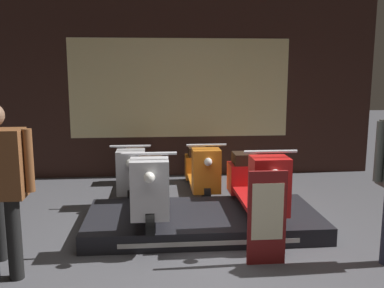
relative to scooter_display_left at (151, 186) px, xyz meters
name	(u,v)px	position (x,y,z in m)	size (l,w,h in m)	color
ground_plane	(202,263)	(0.51, -0.90, -0.55)	(30.00, 30.00, 0.00)	#4C4C51
shop_wall_back	(180,85)	(0.51, 2.70, 1.05)	(6.91, 0.09, 3.20)	#331E19
display_platform	(203,221)	(0.62, 0.02, -0.45)	(2.74, 1.31, 0.20)	black
scooter_display_left	(151,186)	(0.00, 0.00, 0.00)	(0.55, 1.70, 0.87)	black
scooter_display_right	(255,184)	(1.23, 0.00, 0.00)	(0.55, 1.70, 0.87)	black
scooter_backrow_0	(133,172)	(-0.28, 1.55, -0.20)	(0.55, 1.70, 0.87)	black
scooter_backrow_1	(201,170)	(0.76, 1.55, -0.20)	(0.55, 1.70, 0.87)	black
price_sign_board	(267,218)	(1.12, -0.96, -0.08)	(0.37, 0.04, 0.93)	maroon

